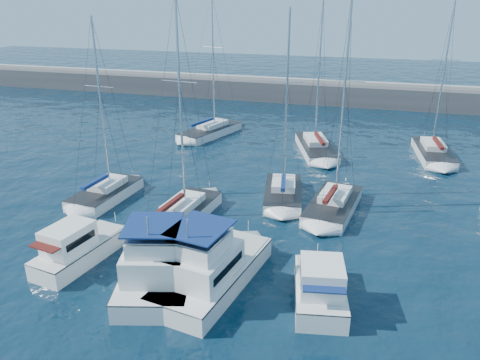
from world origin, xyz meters
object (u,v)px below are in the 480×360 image
(sailboat_mid_a, at_px, (106,193))
(sailboat_back_b, at_px, (316,147))
(motor_yacht_stbd_outer, at_px, (320,289))
(motor_yacht_stbd_inner, at_px, (209,270))
(sailboat_back_c, at_px, (433,152))
(motor_yacht_port_inner, at_px, (159,266))
(motor_yacht_port_outer, at_px, (77,249))
(sailboat_mid_d, at_px, (333,205))
(sailboat_mid_b, at_px, (180,214))
(sailboat_back_a, at_px, (210,131))
(sailboat_mid_c, at_px, (283,193))

(sailboat_mid_a, bearing_deg, sailboat_back_b, 53.74)
(motor_yacht_stbd_outer, bearing_deg, sailboat_mid_a, 143.35)
(motor_yacht_stbd_inner, height_order, sailboat_back_c, sailboat_back_c)
(motor_yacht_port_inner, bearing_deg, sailboat_mid_a, 118.70)
(motor_yacht_port_outer, xyz_separation_m, sailboat_mid_d, (14.67, 12.14, -0.40))
(motor_yacht_stbd_outer, height_order, sailboat_mid_d, sailboat_mid_d)
(motor_yacht_stbd_inner, bearing_deg, motor_yacht_port_inner, -161.71)
(sailboat_mid_b, bearing_deg, sailboat_back_c, 53.37)
(sailboat_mid_a, bearing_deg, motor_yacht_port_outer, -64.00)
(sailboat_back_a, height_order, sailboat_back_c, sailboat_back_a)
(motor_yacht_port_inner, relative_size, sailboat_back_c, 0.58)
(sailboat_mid_d, height_order, sailboat_back_b, sailboat_mid_d)
(sailboat_mid_b, relative_size, sailboat_back_c, 1.05)
(motor_yacht_port_inner, xyz_separation_m, sailboat_back_b, (5.46, 27.17, -0.61))
(motor_yacht_port_inner, bearing_deg, motor_yacht_port_outer, 158.80)
(sailboat_mid_b, distance_m, sailboat_mid_d, 11.84)
(motor_yacht_port_outer, distance_m, sailboat_back_a, 29.49)
(sailboat_mid_b, height_order, sailboat_mid_c, sailboat_mid_b)
(sailboat_mid_c, bearing_deg, sailboat_mid_a, -173.90)
(motor_yacht_stbd_outer, xyz_separation_m, sailboat_mid_a, (-18.77, 9.23, -0.41))
(motor_yacht_port_inner, height_order, sailboat_back_b, sailboat_back_b)
(motor_yacht_port_outer, height_order, sailboat_back_a, sailboat_back_a)
(motor_yacht_stbd_inner, bearing_deg, motor_yacht_stbd_outer, 11.38)
(motor_yacht_port_outer, xyz_separation_m, sailboat_back_b, (11.40, 26.56, -0.42))
(motor_yacht_port_outer, relative_size, sailboat_mid_a, 0.45)
(motor_yacht_port_inner, relative_size, sailboat_back_b, 0.58)
(motor_yacht_stbd_inner, relative_size, sailboat_back_a, 0.57)
(motor_yacht_stbd_outer, distance_m, sailboat_mid_a, 20.92)
(sailboat_back_b, relative_size, sailboat_back_c, 1.00)
(sailboat_mid_c, bearing_deg, motor_yacht_stbd_inner, -106.73)
(sailboat_mid_d, distance_m, sailboat_back_a, 23.80)
(motor_yacht_port_inner, xyz_separation_m, sailboat_back_c, (17.39, 28.90, -0.60))
(motor_yacht_stbd_outer, bearing_deg, sailboat_mid_b, 136.93)
(sailboat_mid_b, relative_size, sailboat_back_b, 1.05)
(sailboat_back_a, bearing_deg, sailboat_mid_d, -27.92)
(motor_yacht_port_inner, bearing_deg, sailboat_mid_c, 56.57)
(sailboat_mid_d, distance_m, sailboat_back_b, 14.79)
(sailboat_mid_c, height_order, sailboat_back_b, sailboat_back_b)
(motor_yacht_port_inner, distance_m, sailboat_back_a, 31.00)
(motor_yacht_port_outer, relative_size, sailboat_back_c, 0.42)
(motor_yacht_port_outer, bearing_deg, motor_yacht_stbd_inner, 8.48)
(sailboat_mid_d, xyz_separation_m, sailboat_back_c, (8.65, 16.16, -0.01))
(sailboat_back_b, bearing_deg, motor_yacht_stbd_inner, -114.05)
(sailboat_mid_c, xyz_separation_m, sailboat_back_b, (0.92, 13.26, -0.03))
(sailboat_back_c, bearing_deg, sailboat_mid_a, -150.93)
(motor_yacht_port_inner, height_order, sailboat_mid_d, sailboat_mid_d)
(motor_yacht_port_inner, xyz_separation_m, motor_yacht_stbd_inner, (2.92, 0.45, 0.00))
(motor_yacht_stbd_outer, xyz_separation_m, sailboat_back_c, (8.16, 28.26, -0.41))
(sailboat_mid_a, xyz_separation_m, sailboat_mid_c, (14.09, 4.04, 0.01))
(motor_yacht_stbd_inner, height_order, sailboat_mid_b, sailboat_mid_b)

